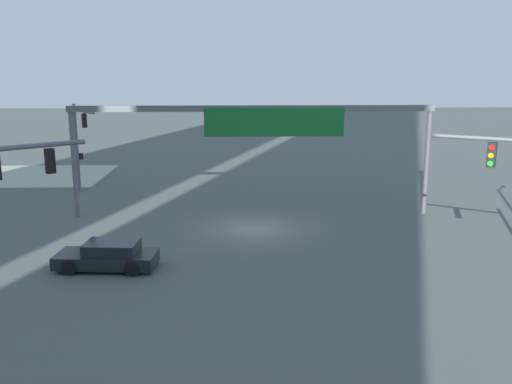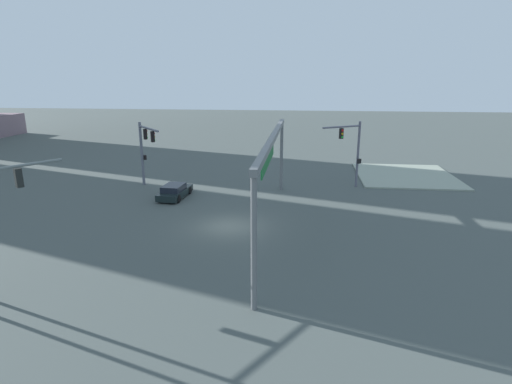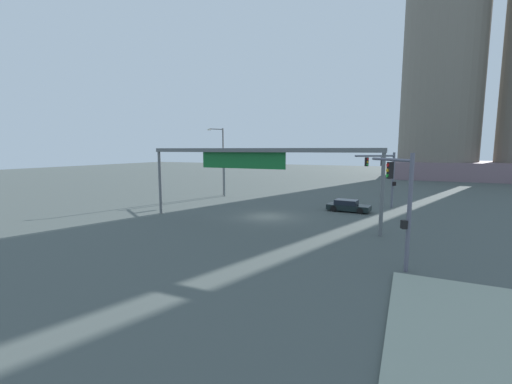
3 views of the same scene
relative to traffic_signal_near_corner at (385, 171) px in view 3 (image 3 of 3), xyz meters
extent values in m
plane|color=#464E4C|center=(-9.74, -9.66, -4.09)|extent=(212.55, 212.55, 0.00)
cylinder|color=slate|center=(0.81, 0.70, -1.05)|extent=(0.26, 0.26, 6.09)
cylinder|color=slate|center=(-1.02, -0.84, 1.64)|extent=(3.79, 3.23, 0.19)
cube|color=black|center=(-0.27, -0.21, 1.02)|extent=(0.41, 0.40, 0.95)
cylinder|color=red|center=(-0.17, -0.33, 1.31)|extent=(0.19, 0.17, 0.20)
cylinder|color=orange|center=(-0.17, -0.33, 1.01)|extent=(0.19, 0.17, 0.20)
cylinder|color=green|center=(-0.17, -0.33, 0.71)|extent=(0.19, 0.17, 0.20)
cube|color=black|center=(-1.78, -1.48, 1.02)|extent=(0.41, 0.40, 0.95)
cylinder|color=red|center=(-1.67, -1.60, 1.31)|extent=(0.19, 0.17, 0.20)
cylinder|color=orange|center=(-1.67, -1.60, 1.01)|extent=(0.19, 0.17, 0.20)
cylinder|color=green|center=(-1.67, -1.60, 0.71)|extent=(0.19, 0.17, 0.20)
cube|color=black|center=(0.98, 0.49, -1.40)|extent=(0.38, 0.38, 0.44)
cylinder|color=slate|center=(-20.56, 0.64, -0.88)|extent=(0.20, 0.20, 6.42)
cylinder|color=slate|center=(-18.54, -0.69, 1.86)|extent=(4.13, 2.78, 0.15)
cube|color=black|center=(-18.37, -0.80, 1.26)|extent=(0.41, 0.39, 0.95)
cylinder|color=red|center=(-18.28, -0.67, 1.56)|extent=(0.20, 0.16, 0.20)
cylinder|color=orange|center=(-18.28, -0.67, 1.26)|extent=(0.20, 0.16, 0.20)
cylinder|color=green|center=(-18.28, -0.67, 0.96)|extent=(0.20, 0.16, 0.20)
cylinder|color=slate|center=(2.51, -19.85, -0.97)|extent=(0.22, 0.22, 6.25)
cylinder|color=slate|center=(1.41, -18.12, 1.75)|extent=(2.35, 3.56, 0.17)
cube|color=black|center=(1.40, -18.11, 1.14)|extent=(0.39, 0.41, 0.95)
cylinder|color=red|center=(1.26, -18.19, 1.44)|extent=(0.16, 0.20, 0.20)
cylinder|color=orange|center=(1.26, -18.19, 1.14)|extent=(0.16, 0.20, 0.20)
cylinder|color=green|center=(1.26, -18.19, 0.84)|extent=(0.16, 0.20, 0.20)
cube|color=black|center=(2.30, -19.99, -1.55)|extent=(0.36, 0.38, 0.44)
cylinder|color=slate|center=(-21.16, 1.39, 0.56)|extent=(0.20, 0.20, 9.30)
cylinder|color=slate|center=(-21.71, 0.52, 5.06)|extent=(1.21, 1.81, 0.12)
ellipsoid|color=silver|center=(-22.27, -0.35, 4.96)|extent=(0.57, 0.67, 0.20)
cylinder|color=slate|center=(-20.15, -12.74, -1.00)|extent=(0.28, 0.28, 6.18)
cylinder|color=slate|center=(0.68, -12.74, -1.00)|extent=(0.28, 0.28, 6.18)
cube|color=slate|center=(-9.74, -12.74, 2.26)|extent=(21.23, 0.35, 0.35)
cube|color=#16672D|center=(-11.01, -12.52, 1.48)|extent=(8.11, 0.08, 1.65)
cube|color=slate|center=(17.21, 46.65, -2.23)|extent=(37.07, 18.24, 3.72)
cube|color=black|center=(-3.12, -3.69, -3.66)|extent=(4.42, 2.11, 0.55)
cube|color=black|center=(-3.38, -3.67, -3.13)|extent=(2.35, 1.74, 0.50)
cylinder|color=black|center=(-1.73, -2.96, -3.77)|extent=(0.66, 0.27, 0.64)
cylinder|color=black|center=(-1.86, -4.62, -3.77)|extent=(0.66, 0.27, 0.64)
cylinder|color=black|center=(-4.39, -2.75, -3.77)|extent=(0.66, 0.27, 0.64)
cylinder|color=black|center=(-4.52, -4.41, -3.77)|extent=(0.66, 0.27, 0.64)
camera|label=1|loc=(-8.83, 19.28, 4.27)|focal=38.58mm
camera|label=2|loc=(-36.54, -14.76, 6.06)|focal=28.77mm
camera|label=3|loc=(2.40, -38.42, 2.33)|focal=23.16mm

